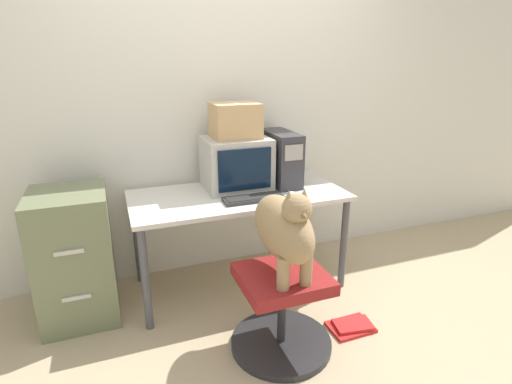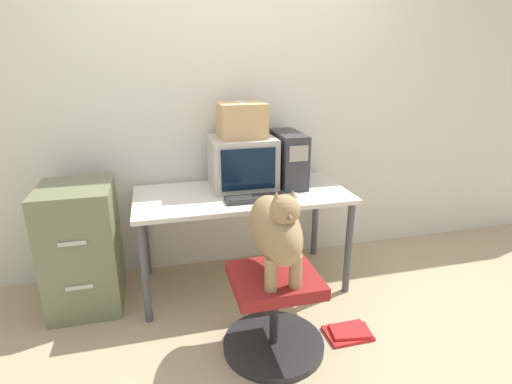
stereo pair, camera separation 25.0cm
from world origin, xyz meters
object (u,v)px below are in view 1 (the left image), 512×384
(dog, at_px, (284,228))
(crt_monitor, at_px, (236,163))
(keyboard, at_px, (254,198))
(office_chair, at_px, (282,311))
(cardboard_box, at_px, (235,121))
(pc_tower, at_px, (281,158))
(filing_cabinet, at_px, (75,256))
(book_stack_floor, at_px, (352,326))

(dog, bearing_deg, crt_monitor, 88.81)
(keyboard, height_order, office_chair, keyboard)
(crt_monitor, height_order, keyboard, crt_monitor)
(keyboard, relative_size, cardboard_box, 1.26)
(pc_tower, xyz_separation_m, office_chair, (-0.36, -0.86, -0.67))
(dog, relative_size, cardboard_box, 1.80)
(crt_monitor, distance_m, dog, 0.89)
(crt_monitor, xyz_separation_m, filing_cabinet, (-1.12, -0.13, -0.48))
(crt_monitor, bearing_deg, keyboard, -86.35)
(pc_tower, height_order, dog, pc_tower)
(office_chair, height_order, filing_cabinet, filing_cabinet)
(office_chair, xyz_separation_m, filing_cabinet, (-1.10, 0.75, 0.19))
(keyboard, bearing_deg, book_stack_floor, -53.07)
(cardboard_box, bearing_deg, filing_cabinet, -173.24)
(crt_monitor, height_order, book_stack_floor, crt_monitor)
(crt_monitor, xyz_separation_m, keyboard, (0.02, -0.31, -0.17))
(pc_tower, height_order, book_stack_floor, pc_tower)
(crt_monitor, distance_m, keyboard, 0.35)
(office_chair, bearing_deg, cardboard_box, 88.80)
(keyboard, xyz_separation_m, book_stack_floor, (0.44, -0.59, -0.71))
(dog, xyz_separation_m, book_stack_floor, (0.48, -0.01, -0.74))
(pc_tower, relative_size, cardboard_box, 1.35)
(crt_monitor, relative_size, pc_tower, 1.05)
(keyboard, height_order, cardboard_box, cardboard_box)
(pc_tower, distance_m, dog, 0.95)
(book_stack_floor, bearing_deg, office_chair, 178.23)
(pc_tower, bearing_deg, book_stack_floor, -82.40)
(pc_tower, distance_m, filing_cabinet, 1.55)
(crt_monitor, height_order, office_chair, crt_monitor)
(office_chair, relative_size, cardboard_box, 1.84)
(office_chair, height_order, cardboard_box, cardboard_box)
(filing_cabinet, height_order, book_stack_floor, filing_cabinet)
(book_stack_floor, bearing_deg, dog, 178.87)
(crt_monitor, xyz_separation_m, dog, (-0.02, -0.88, -0.14))
(crt_monitor, bearing_deg, filing_cabinet, -173.43)
(keyboard, xyz_separation_m, cardboard_box, (-0.02, 0.31, 0.47))
(office_chair, bearing_deg, crt_monitor, 88.80)
(filing_cabinet, xyz_separation_m, book_stack_floor, (1.58, -0.76, -0.41))
(pc_tower, relative_size, filing_cabinet, 0.51)
(crt_monitor, height_order, pc_tower, pc_tower)
(filing_cabinet, bearing_deg, dog, -34.35)
(crt_monitor, bearing_deg, pc_tower, -2.87)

